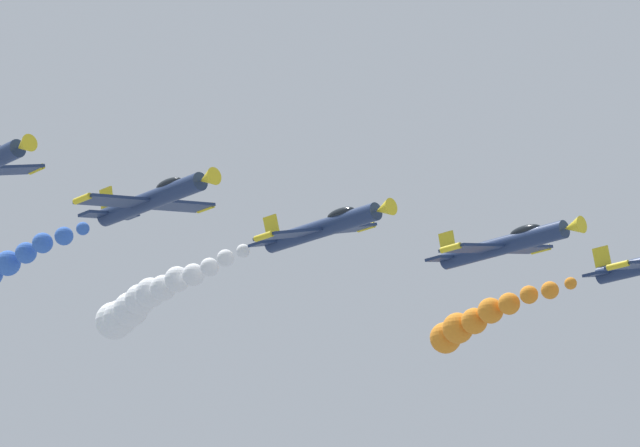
# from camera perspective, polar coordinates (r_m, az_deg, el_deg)

# --- Properties ---
(smoke_trail_lead) EXTENTS (3.56, 13.60, 2.84)m
(smoke_trail_lead) POSITION_cam_1_polar(r_m,az_deg,el_deg) (92.53, 6.57, -4.21)
(smoke_trail_lead) COLOR orange
(airplane_left_inner) EXTENTS (9.42, 10.35, 3.01)m
(airplane_left_inner) POSITION_cam_1_polar(r_m,az_deg,el_deg) (81.16, 7.91, -0.90)
(airplane_left_inner) COLOR navy
(airplane_right_inner) EXTENTS (9.26, 10.35, 3.36)m
(airplane_right_inner) POSITION_cam_1_polar(r_m,az_deg,el_deg) (80.61, 0.14, -0.17)
(airplane_right_inner) COLOR navy
(smoke_trail_right_inner) EXTENTS (6.21, 21.23, 3.00)m
(smoke_trail_right_inner) POSITION_cam_1_polar(r_m,az_deg,el_deg) (97.83, -7.81, -3.48)
(smoke_trail_right_inner) COLOR white
(airplane_left_outer) EXTENTS (9.46, 10.35, 2.91)m
(airplane_left_outer) POSITION_cam_1_polar(r_m,az_deg,el_deg) (78.59, -7.18, 1.05)
(airplane_left_outer) COLOR navy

